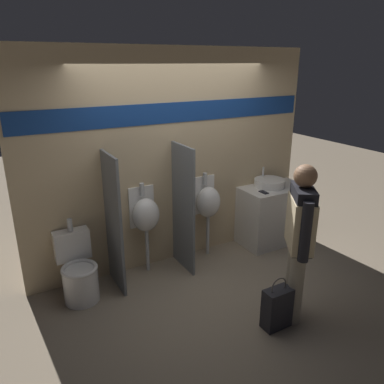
{
  "coord_description": "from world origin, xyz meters",
  "views": [
    {
      "loc": [
        -2.06,
        -3.5,
        2.53
      ],
      "look_at": [
        0.0,
        0.17,
        1.05
      ],
      "focal_mm": 35.0,
      "sensor_mm": 36.0,
      "label": 1
    }
  ],
  "objects_px": {
    "cell_phone": "(264,192)",
    "urinal_far": "(208,202)",
    "sink_basin": "(269,183)",
    "toilet": "(79,273)",
    "urinal_near_counter": "(145,215)",
    "person_in_vest": "(299,233)",
    "shopping_bag": "(277,308)"
  },
  "relations": [
    {
      "from": "cell_phone",
      "to": "urinal_far",
      "type": "height_order",
      "value": "urinal_far"
    },
    {
      "from": "sink_basin",
      "to": "toilet",
      "type": "xyz_separation_m",
      "value": [
        -2.75,
        -0.08,
        -0.59
      ]
    },
    {
      "from": "urinal_near_counter",
      "to": "toilet",
      "type": "bearing_deg",
      "value": -169.22
    },
    {
      "from": "urinal_far",
      "to": "urinal_near_counter",
      "type": "bearing_deg",
      "value": 180.0
    },
    {
      "from": "sink_basin",
      "to": "cell_phone",
      "type": "bearing_deg",
      "value": -144.99
    },
    {
      "from": "urinal_near_counter",
      "to": "person_in_vest",
      "type": "relative_size",
      "value": 0.69
    },
    {
      "from": "urinal_near_counter",
      "to": "urinal_far",
      "type": "bearing_deg",
      "value": 0.0
    },
    {
      "from": "cell_phone",
      "to": "toilet",
      "type": "height_order",
      "value": "toilet"
    },
    {
      "from": "cell_phone",
      "to": "toilet",
      "type": "distance_m",
      "value": 2.57
    },
    {
      "from": "urinal_near_counter",
      "to": "urinal_far",
      "type": "distance_m",
      "value": 0.89
    },
    {
      "from": "person_in_vest",
      "to": "shopping_bag",
      "type": "relative_size",
      "value": 2.96
    },
    {
      "from": "sink_basin",
      "to": "cell_phone",
      "type": "relative_size",
      "value": 3.08
    },
    {
      "from": "urinal_near_counter",
      "to": "shopping_bag",
      "type": "height_order",
      "value": "urinal_near_counter"
    },
    {
      "from": "sink_basin",
      "to": "urinal_near_counter",
      "type": "bearing_deg",
      "value": 177.31
    },
    {
      "from": "cell_phone",
      "to": "person_in_vest",
      "type": "bearing_deg",
      "value": -116.79
    },
    {
      "from": "sink_basin",
      "to": "urinal_far",
      "type": "distance_m",
      "value": 0.98
    },
    {
      "from": "cell_phone",
      "to": "urinal_far",
      "type": "relative_size",
      "value": 0.12
    },
    {
      "from": "urinal_far",
      "to": "person_in_vest",
      "type": "height_order",
      "value": "person_in_vest"
    },
    {
      "from": "cell_phone",
      "to": "toilet",
      "type": "relative_size",
      "value": 0.16
    },
    {
      "from": "cell_phone",
      "to": "shopping_bag",
      "type": "xyz_separation_m",
      "value": [
        -0.93,
        -1.38,
        -0.63
      ]
    },
    {
      "from": "sink_basin",
      "to": "urinal_far",
      "type": "relative_size",
      "value": 0.38
    },
    {
      "from": "shopping_bag",
      "to": "cell_phone",
      "type": "bearing_deg",
      "value": 56.22
    },
    {
      "from": "urinal_near_counter",
      "to": "shopping_bag",
      "type": "xyz_separation_m",
      "value": [
        0.7,
        -1.64,
        -0.54
      ]
    },
    {
      "from": "toilet",
      "to": "urinal_near_counter",
      "type": "bearing_deg",
      "value": 10.78
    },
    {
      "from": "person_in_vest",
      "to": "cell_phone",
      "type": "bearing_deg",
      "value": 7.39
    },
    {
      "from": "toilet",
      "to": "shopping_bag",
      "type": "bearing_deg",
      "value": -42.69
    },
    {
      "from": "toilet",
      "to": "person_in_vest",
      "type": "bearing_deg",
      "value": -37.77
    },
    {
      "from": "urinal_far",
      "to": "person_in_vest",
      "type": "distance_m",
      "value": 1.61
    },
    {
      "from": "sink_basin",
      "to": "urinal_far",
      "type": "xyz_separation_m",
      "value": [
        -0.97,
        0.09,
        -0.14
      ]
    },
    {
      "from": "toilet",
      "to": "person_in_vest",
      "type": "xyz_separation_m",
      "value": [
        1.84,
        -1.42,
        0.65
      ]
    },
    {
      "from": "person_in_vest",
      "to": "shopping_bag",
      "type": "distance_m",
      "value": 0.78
    },
    {
      "from": "cell_phone",
      "to": "toilet",
      "type": "bearing_deg",
      "value": 178.15
    }
  ]
}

